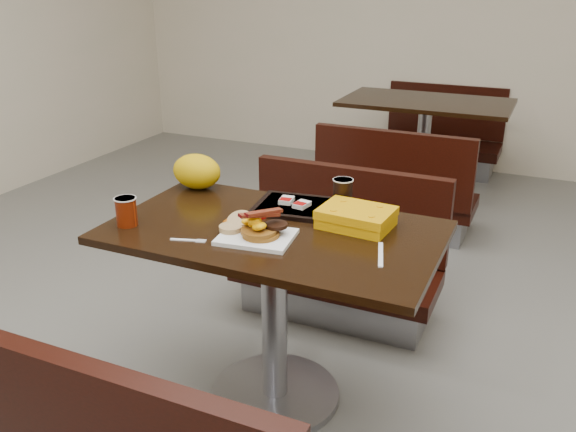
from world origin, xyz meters
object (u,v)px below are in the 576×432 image
at_px(bench_far_s, 399,179).
at_px(pancake_stack, 261,232).
at_px(coffee_cup_near, 126,212).
at_px(knife, 381,254).
at_px(bench_far_n, 440,131).
at_px(bench_near_n, 336,251).
at_px(fork, 183,240).
at_px(hashbrown_sleeve_left, 287,200).
at_px(table_near, 274,318).
at_px(hashbrown_sleeve_right, 302,205).
at_px(tray, 302,207).
at_px(paper_bag, 197,171).
at_px(table_far, 422,150).
at_px(platter, 256,237).
at_px(coffee_cup_far, 343,192).
at_px(clamshell, 356,217).

relative_size(bench_far_s, pancake_stack, 7.70).
relative_size(coffee_cup_near, knife, 0.57).
bearing_deg(bench_far_n, bench_far_s, -90.00).
bearing_deg(knife, bench_near_n, -166.99).
xyz_separation_m(fork, hashbrown_sleeve_left, (0.19, 0.45, 0.02)).
bearing_deg(table_near, hashbrown_sleeve_right, 83.19).
bearing_deg(coffee_cup_near, fork, -7.20).
bearing_deg(bench_near_n, table_near, -90.00).
height_order(tray, paper_bag, paper_bag).
bearing_deg(fork, coffee_cup_near, 156.31).
bearing_deg(hashbrown_sleeve_right, paper_bag, -177.95).
bearing_deg(knife, table_far, 173.05).
xyz_separation_m(pancake_stack, knife, (0.41, 0.05, -0.03)).
bearing_deg(table_near, platter, -98.03).
bearing_deg(pancake_stack, tray, 86.97).
xyz_separation_m(table_near, bench_far_n, (0.00, 3.30, -0.02)).
relative_size(bench_near_n, hashbrown_sleeve_left, 14.79).
distance_m(table_near, coffee_cup_far, 0.56).
distance_m(table_near, bench_far_s, 1.90).
xyz_separation_m(bench_far_s, platter, (-0.02, -2.01, 0.40)).
relative_size(bench_near_n, tray, 2.74).
bearing_deg(bench_far_s, knife, -77.95).
xyz_separation_m(bench_far_s, knife, (0.42, -1.96, 0.39)).
distance_m(fork, knife, 0.68).
height_order(table_near, coffee_cup_near, coffee_cup_near).
relative_size(bench_near_n, pancake_stack, 7.70).
bearing_deg(knife, pancake_stack, -98.73).
bearing_deg(bench_far_s, table_far, 90.00).
distance_m(pancake_stack, tray, 0.33).
distance_m(tray, hashbrown_sleeve_left, 0.07).
bearing_deg(platter, pancake_stack, -10.37).
height_order(knife, hashbrown_sleeve_right, hashbrown_sleeve_right).
bearing_deg(table_far, bench_far_s, -90.00).
relative_size(bench_far_s, bench_far_n, 1.00).
relative_size(table_far, coffee_cup_far, 11.57).
xyz_separation_m(knife, coffee_cup_far, (-0.26, 0.35, 0.07)).
relative_size(bench_near_n, table_far, 0.83).
bearing_deg(tray, bench_far_s, 83.59).
relative_size(coffee_cup_far, paper_bag, 0.48).
height_order(table_far, bench_far_s, table_far).
distance_m(bench_far_n, pancake_stack, 3.43).
xyz_separation_m(pancake_stack, fork, (-0.25, -0.11, -0.03)).
distance_m(fork, clamshell, 0.63).
bearing_deg(table_near, tray, 84.72).
distance_m(table_near, bench_far_n, 3.30).
relative_size(pancake_stack, clamshell, 0.50).
bearing_deg(fork, tray, 42.85).
height_order(bench_near_n, clamshell, clamshell).
xyz_separation_m(bench_far_n, knife, (0.42, -3.36, 0.39)).
relative_size(table_near, clamshell, 4.65).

